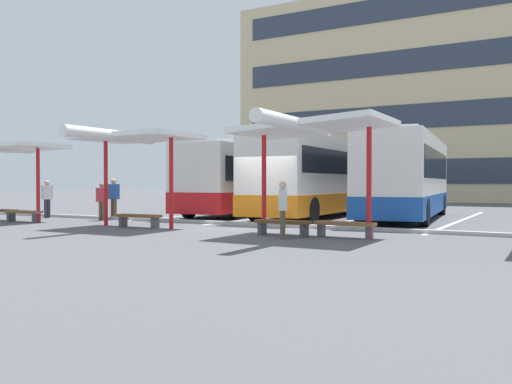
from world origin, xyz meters
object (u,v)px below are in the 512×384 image
bench_4 (345,226)px  waiting_passenger_3 (47,196)px  bench_0 (0,212)px  bench_1 (23,214)px  coach_bus_2 (407,178)px  bench_2 (139,218)px  waiting_shelter_1 (132,139)px  waiting_shelter_0 (5,149)px  waiting_passenger_2 (114,196)px  waiting_shelter_2 (310,129)px  bench_3 (283,224)px  waiting_passenger_0 (283,206)px  coach_bus_0 (248,181)px  waiting_passenger_1 (102,199)px  coach_bus_1 (316,178)px

bench_4 → waiting_passenger_3: 14.49m
bench_0 → bench_1: size_ratio=0.98×
coach_bus_2 → bench_2: 11.32m
bench_1 → waiting_shelter_1: bearing=-0.7°
waiting_shelter_0 → bench_2: (6.57, 0.40, -2.55)m
bench_1 → waiting_passenger_2: (1.99, 2.87, 0.67)m
waiting_shelter_2 → bench_3: 2.87m
bench_0 → waiting_passenger_0: bearing=-4.1°
waiting_shelter_2 → bench_4: size_ratio=2.80×
bench_1 → coach_bus_0: bearing=60.3°
bench_4 → waiting_passenger_1: (-11.11, 1.81, 0.54)m
coach_bus_0 → waiting_shelter_2: coach_bus_0 is taller
bench_2 → waiting_passenger_1: waiting_passenger_1 is taller
waiting_passenger_0 → waiting_passenger_1: (-9.72, 2.93, -0.03)m
coach_bus_1 → waiting_shelter_2: 9.08m
coach_bus_1 → bench_3: size_ratio=5.93×
waiting_shelter_1 → bench_2: (0.00, 0.34, -2.69)m
bench_0 → bench_4: bearing=0.6°
waiting_passenger_2 → waiting_shelter_2: bearing=-15.6°
waiting_shelter_1 → waiting_passenger_3: size_ratio=2.77×
bench_4 → waiting_passenger_1: size_ratio=1.13×
coach_bus_2 → waiting_passenger_3: (-13.99, -6.84, -0.80)m
coach_bus_0 → waiting_shelter_0: coach_bus_0 is taller
waiting_passenger_1 → bench_2: bearing=-27.9°
waiting_shelter_1 → waiting_passenger_2: bearing=141.3°
bench_0 → coach_bus_2: bearing=31.2°
waiting_shelter_1 → waiting_passenger_0: 6.42m
waiting_passenger_3 → coach_bus_2: bearing=26.0°
waiting_shelter_0 → waiting_passenger_3: (-0.39, 2.32, -1.94)m
bench_2 → waiting_shelter_2: bearing=-2.1°
bench_1 → waiting_passenger_3: 2.61m
waiting_shelter_0 → bench_1: (0.90, 0.13, -2.55)m
bench_2 → bench_4: 7.42m
bench_0 → bench_3: size_ratio=0.94×
waiting_passenger_3 → bench_4: bearing=-7.1°
waiting_passenger_1 → waiting_passenger_3: bearing=-179.5°
coach_bus_2 → waiting_passenger_2: size_ratio=6.39×
bench_4 → waiting_shelter_0: bearing=-177.8°
waiting_shelter_1 → waiting_shelter_0: bearing=-179.5°
waiting_shelter_1 → coach_bus_2: bearing=52.3°
bench_1 → waiting_passenger_1: 3.02m
bench_0 → bench_4: same height
bench_1 → bench_2: 5.67m
bench_2 → waiting_passenger_2: waiting_passenger_2 is taller
coach_bus_1 → bench_1: (-8.84, -8.38, -1.44)m
coach_bus_1 → bench_3: (2.45, -8.26, -1.44)m
waiting_passenger_1 → bench_4: bearing=-9.3°
bench_3 → waiting_passenger_0: bearing=-63.7°
bench_4 → coach_bus_2: bearing=92.5°
coach_bus_2 → waiting_shelter_2: (-0.52, -8.99, 1.31)m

